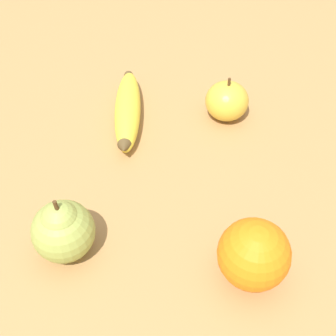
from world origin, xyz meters
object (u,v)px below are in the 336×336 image
(banana, at_px, (127,111))
(orange, at_px, (254,254))
(apple, at_px, (227,101))
(pear, at_px, (63,229))

(banana, xyz_separation_m, orange, (0.13, 0.30, 0.02))
(banana, relative_size, apple, 2.35)
(orange, bearing_deg, pear, -62.27)
(banana, relative_size, pear, 1.83)
(orange, bearing_deg, banana, -112.79)
(pear, distance_m, apple, 0.34)
(apple, bearing_deg, orange, 37.57)
(orange, distance_m, pear, 0.23)
(orange, xyz_separation_m, apple, (-0.23, -0.18, -0.01))
(banana, bearing_deg, apple, 92.88)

